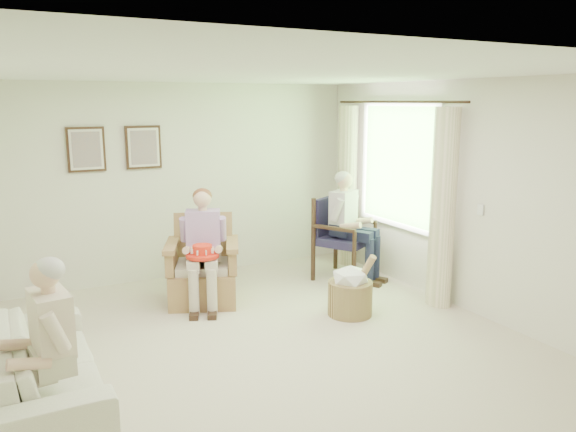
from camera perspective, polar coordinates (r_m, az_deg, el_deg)
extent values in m
plane|color=beige|center=(5.54, -1.99, -13.58)|extent=(5.50, 5.50, 0.00)
cube|color=silver|center=(7.67, -11.08, 3.43)|extent=(5.00, 0.04, 2.60)
cube|color=silver|center=(3.00, 21.77, -9.90)|extent=(5.00, 0.04, 2.60)
cube|color=silver|center=(6.59, 17.89, 1.78)|extent=(0.04, 5.50, 2.60)
cube|color=white|center=(5.03, -2.21, 14.34)|extent=(5.00, 5.50, 0.02)
cube|color=#2D6B23|center=(7.42, 11.22, 5.10)|extent=(0.02, 1.40, 1.50)
cube|color=white|center=(7.37, 11.40, 11.14)|extent=(0.04, 1.52, 0.06)
cube|color=white|center=(7.53, 10.93, -0.80)|extent=(0.04, 1.52, 0.06)
cylinder|color=#382114|center=(7.31, 10.85, 11.31)|extent=(0.03, 2.50, 0.03)
cylinder|color=#F6DFC1|center=(6.65, 15.44, 0.70)|extent=(0.34, 0.34, 2.30)
cylinder|color=#F6DFC1|center=(8.17, 6.03, 3.00)|extent=(0.34, 0.34, 2.30)
cube|color=#382114|center=(7.34, -19.83, 6.38)|extent=(0.45, 0.03, 0.55)
cube|color=silver|center=(7.32, -19.80, 6.37)|extent=(0.39, 0.01, 0.49)
cube|color=tan|center=(7.31, -19.79, 6.37)|extent=(0.33, 0.01, 0.43)
cube|color=#382114|center=(7.47, -14.48, 6.78)|extent=(0.45, 0.03, 0.55)
cube|color=silver|center=(7.45, -14.44, 6.77)|extent=(0.39, 0.01, 0.49)
cube|color=tan|center=(7.44, -14.43, 6.76)|extent=(0.33, 0.01, 0.43)
cube|color=#A37E4D|center=(6.82, -8.58, -6.99)|extent=(0.77, 0.75, 0.40)
cube|color=beige|center=(6.72, -8.57, -5.05)|extent=(0.59, 0.57, 0.10)
cube|color=#A37E4D|center=(6.96, -9.58, -2.13)|extent=(0.71, 0.22, 0.60)
cube|color=#A37E4D|center=(6.62, -11.58, -4.48)|extent=(0.10, 0.69, 0.29)
cube|color=#A37E4D|center=(6.84, -5.87, -3.78)|extent=(0.10, 0.69, 0.29)
cylinder|color=black|center=(7.25, 4.90, -5.48)|extent=(0.06, 0.06, 0.47)
cylinder|color=black|center=(7.61, 9.00, -4.77)|extent=(0.06, 0.06, 0.47)
cylinder|color=black|center=(7.74, 2.50, -4.34)|extent=(0.06, 0.06, 0.47)
cylinder|color=black|center=(8.08, 6.46, -3.73)|extent=(0.06, 0.06, 0.47)
cube|color=#1F1B3B|center=(7.59, 5.77, -2.46)|extent=(0.62, 0.60, 0.11)
cube|color=#1F1B3B|center=(7.76, 4.63, 0.07)|extent=(0.58, 0.08, 0.54)
imported|color=silver|center=(5.03, -23.37, -13.72)|extent=(1.96, 0.76, 0.57)
cube|color=beige|center=(6.68, -8.61, -3.75)|extent=(0.40, 0.26, 0.16)
cube|color=#B68DC7|center=(6.63, -8.74, -1.37)|extent=(0.39, 0.24, 0.46)
sphere|color=#DDAD8E|center=(6.55, -8.81, 1.77)|extent=(0.21, 0.21, 0.21)
ellipsoid|color=brown|center=(6.57, -8.89, 2.01)|extent=(0.22, 0.22, 0.18)
cube|color=beige|center=(6.46, -8.79, -4.74)|extent=(0.14, 0.44, 0.13)
cube|color=beige|center=(6.52, -7.12, -4.53)|extent=(0.14, 0.44, 0.13)
cylinder|color=beige|center=(6.36, -8.11, -7.57)|extent=(0.12, 0.12, 0.51)
cylinder|color=beige|center=(6.43, -6.42, -7.32)|extent=(0.12, 0.12, 0.51)
cube|color=#171A34|center=(7.55, 5.80, -1.25)|extent=(0.40, 0.26, 0.16)
cube|color=silver|center=(7.51, 5.76, 0.86)|extent=(0.39, 0.24, 0.46)
sphere|color=#DDAD8E|center=(7.44, 5.86, 3.65)|extent=(0.21, 0.21, 0.21)
ellipsoid|color=#B7B2AD|center=(7.46, 5.75, 3.86)|extent=(0.22, 0.22, 0.18)
cube|color=#171A34|center=(7.33, 6.09, -2.05)|extent=(0.14, 0.44, 0.13)
cube|color=#171A34|center=(7.44, 7.37, -1.88)|extent=(0.14, 0.44, 0.13)
cylinder|color=#171A34|center=(7.25, 6.92, -4.80)|extent=(0.12, 0.12, 0.59)
cylinder|color=#171A34|center=(7.36, 8.20, -4.58)|extent=(0.12, 0.12, 0.59)
cube|color=#C1B69C|center=(4.59, -23.18, -13.18)|extent=(0.42, 0.26, 0.16)
cube|color=beige|center=(4.51, -23.48, -9.83)|extent=(0.41, 0.24, 0.46)
sphere|color=#DDAD8E|center=(4.38, -23.86, -5.35)|extent=(0.21, 0.21, 0.21)
ellipsoid|color=#B7B2AD|center=(4.40, -23.91, -4.95)|extent=(0.22, 0.22, 0.18)
cube|color=#C1B69C|center=(4.41, -24.20, -15.04)|extent=(0.14, 0.44, 0.13)
cube|color=#C1B69C|center=(4.42, -21.53, -14.75)|extent=(0.14, 0.44, 0.13)
cylinder|color=#C1B69C|center=(4.34, -23.75, -18.80)|extent=(0.12, 0.12, 0.40)
cylinder|color=#C1B69C|center=(4.35, -20.98, -18.50)|extent=(0.12, 0.12, 0.40)
cylinder|color=red|center=(6.40, -8.68, -3.97)|extent=(0.37, 0.37, 0.04)
cylinder|color=red|center=(6.38, -8.70, -3.45)|extent=(0.22, 0.22, 0.12)
cube|color=white|center=(6.42, -7.73, -3.34)|extent=(0.04, 0.01, 0.05)
cube|color=white|center=(6.48, -8.26, -3.21)|extent=(0.04, 0.04, 0.05)
cube|color=white|center=(6.49, -9.03, -3.22)|extent=(0.01, 0.04, 0.05)
cube|color=white|center=(6.43, -9.62, -3.37)|extent=(0.04, 0.04, 0.05)
cube|color=white|center=(6.35, -9.68, -3.57)|extent=(0.05, 0.01, 0.05)
cube|color=white|center=(6.28, -9.15, -3.71)|extent=(0.04, 0.04, 0.05)
cube|color=white|center=(6.28, -8.35, -3.70)|extent=(0.01, 0.04, 0.05)
cube|color=white|center=(6.33, -7.76, -3.54)|extent=(0.04, 0.04, 0.05)
cylinder|color=tan|center=(6.39, 6.32, -8.28)|extent=(0.53, 0.53, 0.39)
ellipsoid|color=white|center=(6.31, 6.37, -6.16)|extent=(0.44, 0.44, 0.27)
cylinder|color=#A57F56|center=(6.33, 7.48, -6.14)|extent=(0.19, 0.35, 0.58)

